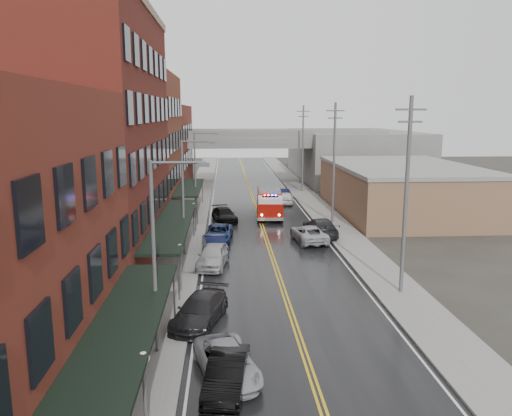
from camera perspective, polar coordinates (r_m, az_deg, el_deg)
name	(u,v)px	position (r m, az deg, el deg)	size (l,w,h in m)	color
road	(265,236)	(45.23, 1.07, -3.24)	(11.00, 160.00, 0.02)	black
sidewalk_left	(184,237)	(45.23, -8.20, -3.27)	(3.00, 160.00, 0.15)	slate
sidewalk_right	(345,234)	(46.37, 10.11, -2.98)	(3.00, 160.00, 0.15)	slate
curb_left	(203,236)	(45.13, -6.11, -3.25)	(0.30, 160.00, 0.15)	gray
curb_right	(327,235)	(46.01, 8.11, -3.02)	(0.30, 160.00, 0.15)	gray
brick_building_b	(89,141)	(38.05, -18.53, 7.25)	(9.00, 20.00, 18.00)	#521D15
brick_building_c	(134,146)	(55.20, -13.81, 6.88)	(9.00, 15.00, 15.00)	brown
brick_building_far	(156,149)	(72.56, -11.34, 6.68)	(9.00, 20.00, 12.00)	maroon
tan_building	(401,190)	(57.81, 16.27, 1.94)	(14.00, 22.00, 5.00)	#876348
right_far_block	(352,155)	(86.75, 10.90, 6.02)	(18.00, 30.00, 8.00)	slate
awning_0	(122,331)	(19.85, -15.04, -13.42)	(2.60, 16.00, 3.09)	black
awning_1	(173,222)	(37.80, -9.44, -1.57)	(2.60, 18.00, 3.09)	black
awning_2	(189,187)	(54.96, -7.62, 2.35)	(2.60, 13.00, 3.09)	black
globe_lamp_0	(144,374)	(18.20, -12.68, -18.04)	(0.44, 0.44, 3.12)	#59595B
globe_lamp_1	(180,257)	(31.11, -8.68, -5.54)	(0.44, 0.44, 3.12)	#59595B
globe_lamp_2	(194,212)	(44.68, -7.13, -0.48)	(0.44, 0.44, 3.12)	#59595B
street_lamp_0	(159,246)	(22.69, -11.01, -4.27)	(2.64, 0.22, 9.00)	#59595B
street_lamp_1	(186,191)	(38.29, -7.99, 1.98)	(2.64, 0.22, 9.00)	#59595B
street_lamp_2	(197,168)	(54.13, -6.72, 4.59)	(2.64, 0.22, 9.00)	#59595B
utility_pole_0	(406,193)	(31.04, 16.79, 1.64)	(1.80, 0.24, 12.00)	#59595B
utility_pole_1	(334,161)	(50.13, 8.90, 5.32)	(1.80, 0.24, 12.00)	#59595B
utility_pole_2	(303,147)	(69.73, 5.37, 6.93)	(1.80, 0.24, 12.00)	#59595B
overpass	(248,146)	(75.98, -0.87, 7.05)	(40.00, 10.00, 7.50)	slate
fire_truck	(269,202)	(53.61, 1.55, 0.74)	(3.65, 8.27, 2.97)	#940E06
parked_car_left_1	(227,374)	(21.10, -3.35, -18.44)	(1.50, 4.31, 1.42)	black
parked_car_left_2	(227,362)	(22.11, -3.37, -17.13)	(2.19, 4.76, 1.32)	#A1A3A9
parked_car_left_3	(200,310)	(27.10, -6.45, -11.53)	(2.07, 5.09, 1.48)	black
parked_car_left_4	(213,256)	(36.40, -4.97, -5.47)	(1.94, 4.83, 1.64)	#B3B3B3
parked_car_left_5	(215,246)	(39.43, -4.71, -4.32)	(1.55, 4.45, 1.47)	black
parked_car_left_6	(219,233)	(43.77, -4.27, -2.85)	(2.24, 4.86, 1.35)	navy
parked_car_left_7	(224,215)	(51.28, -3.64, -0.78)	(1.97, 4.84, 1.41)	black
parked_car_right_0	(309,234)	(43.41, 6.06, -2.92)	(2.43, 5.28, 1.47)	#B1B3BA
parked_car_right_1	(321,227)	(45.52, 7.39, -2.19)	(2.30, 5.65, 1.64)	#242426
parked_car_right_2	(286,198)	(61.26, 3.48, 1.18)	(1.76, 4.39, 1.49)	white
parked_car_right_3	(281,194)	(63.97, 2.92, 1.60)	(1.58, 4.54, 1.50)	black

